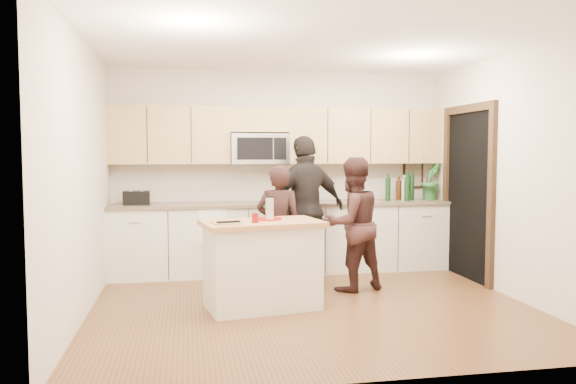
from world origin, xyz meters
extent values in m
plane|color=brown|center=(0.00, 0.00, 0.00)|extent=(4.50, 4.50, 0.00)
cube|color=beige|center=(0.00, 2.00, 1.35)|extent=(4.50, 0.02, 2.70)
cube|color=beige|center=(0.00, -2.00, 1.35)|extent=(4.50, 0.02, 2.70)
cube|color=beige|center=(-2.25, 0.00, 1.35)|extent=(0.02, 4.00, 2.70)
cube|color=beige|center=(2.25, 0.00, 1.35)|extent=(0.02, 4.00, 2.70)
cube|color=white|center=(0.00, 0.00, 2.70)|extent=(4.50, 4.00, 0.02)
cube|color=beige|center=(0.00, 1.69, 0.45)|extent=(4.50, 0.62, 0.90)
cube|color=#6F5E4A|center=(0.00, 1.68, 0.92)|extent=(4.50, 0.66, 0.04)
cube|color=tan|center=(-1.48, 1.83, 1.83)|extent=(1.55, 0.33, 0.75)
cube|color=tan|center=(1.17, 1.83, 1.83)|extent=(2.17, 0.33, 0.75)
cube|color=tan|center=(-0.31, 1.83, 2.04)|extent=(0.78, 0.33, 0.33)
cube|color=silver|center=(-0.31, 1.80, 1.65)|extent=(0.76, 0.40, 0.40)
cube|color=black|center=(-0.39, 1.60, 1.65)|extent=(0.47, 0.01, 0.29)
cube|color=black|center=(-0.06, 1.60, 1.65)|extent=(0.17, 0.01, 0.29)
cube|color=black|center=(2.24, 0.90, 1.05)|extent=(0.02, 1.05, 2.10)
cube|color=#2F1F12|center=(2.22, 0.33, 1.05)|extent=(0.06, 0.10, 2.10)
cube|color=#2F1F12|center=(2.22, 1.48, 1.05)|extent=(0.06, 0.10, 2.10)
cube|color=#2F1F12|center=(2.22, 0.90, 2.15)|extent=(0.06, 1.25, 0.10)
cube|color=black|center=(1.95, 1.99, 1.28)|extent=(0.30, 0.03, 0.38)
cube|color=tan|center=(1.95, 1.97, 1.28)|extent=(0.24, 0.00, 0.32)
cube|color=white|center=(-0.95, 1.38, 0.70)|extent=(0.34, 0.01, 0.48)
cube|color=white|center=(-0.95, 1.67, 0.94)|extent=(0.34, 0.60, 0.01)
cube|color=beige|center=(-0.51, 0.01, 0.42)|extent=(1.20, 0.82, 0.85)
cube|color=#AC7A48|center=(-0.51, 0.01, 0.88)|extent=(1.30, 0.89, 0.05)
cylinder|color=maroon|center=(-0.44, 0.12, 0.91)|extent=(0.29, 0.29, 0.02)
cube|color=silver|center=(-0.44, 0.00, 1.03)|extent=(0.08, 0.05, 0.22)
cube|color=black|center=(-0.44, 0.00, 1.15)|extent=(0.09, 0.05, 0.02)
cylinder|color=maroon|center=(-0.60, -0.13, 0.95)|extent=(0.07, 0.07, 0.10)
cube|color=#AC7A48|center=(-0.89, -0.16, 0.91)|extent=(0.29, 0.23, 0.02)
cube|color=black|center=(-0.87, -0.21, 0.93)|extent=(0.23, 0.07, 0.02)
cube|color=silver|center=(-0.85, -0.31, 0.92)|extent=(0.21, 0.06, 0.01)
cube|color=black|center=(-1.89, 1.67, 1.03)|extent=(0.33, 0.22, 0.17)
cube|color=silver|center=(-1.96, 1.67, 1.11)|extent=(0.03, 0.16, 0.00)
cube|color=silver|center=(-1.82, 1.67, 1.11)|extent=(0.03, 0.16, 0.00)
cylinder|color=black|center=(1.44, 1.64, 1.13)|extent=(0.07, 0.07, 0.37)
cylinder|color=#3B1D0A|center=(1.65, 1.78, 1.10)|extent=(0.08, 0.08, 0.33)
cylinder|color=beige|center=(1.69, 1.67, 1.11)|extent=(0.07, 0.07, 0.35)
cylinder|color=black|center=(1.82, 1.72, 1.14)|extent=(0.07, 0.07, 0.41)
cylinder|color=#3B1D0A|center=(2.04, 1.72, 1.09)|extent=(0.06, 0.06, 0.31)
cylinder|color=black|center=(1.67, 1.53, 1.13)|extent=(0.08, 0.08, 0.39)
imported|color=#2C6E32|center=(2.10, 1.72, 1.21)|extent=(0.38, 0.39, 0.55)
imported|color=black|center=(-0.21, 0.75, 0.73)|extent=(0.62, 0.51, 1.46)
imported|color=black|center=(0.61, 0.56, 0.77)|extent=(0.89, 0.78, 1.54)
imported|color=black|center=(0.19, 1.13, 0.90)|extent=(1.14, 0.75, 1.81)
camera|label=1|loc=(-1.27, -5.64, 1.60)|focal=35.00mm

